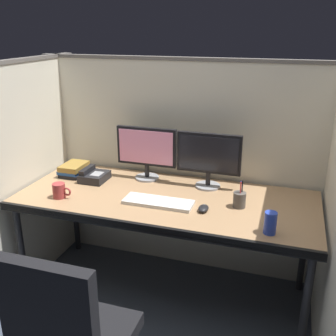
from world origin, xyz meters
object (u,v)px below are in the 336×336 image
at_px(keyboard_main, 158,202).
at_px(pen_cup, 239,200).
at_px(monitor_left, 147,150).
at_px(computer_mouse, 203,208).
at_px(coffee_mug, 59,191).
at_px(book_stack, 74,169).
at_px(monitor_right, 209,157).
at_px(desk_phone, 94,176).
at_px(desk, 165,205).
at_px(soda_can, 270,223).

distance_m(keyboard_main, pen_cup, 0.49).
bearing_deg(monitor_left, keyboard_main, -60.18).
xyz_separation_m(monitor_left, keyboard_main, (0.22, -0.38, -0.20)).
distance_m(computer_mouse, coffee_mug, 0.92).
relative_size(computer_mouse, book_stack, 0.45).
xyz_separation_m(computer_mouse, book_stack, (-1.04, 0.30, 0.03)).
height_order(monitor_right, computer_mouse, monitor_right).
distance_m(book_stack, desk_phone, 0.20).
bearing_deg(monitor_right, monitor_left, 177.53).
bearing_deg(computer_mouse, desk, 158.00).
bearing_deg(computer_mouse, coffee_mug, -174.39).
height_order(monitor_left, keyboard_main, monitor_left).
bearing_deg(computer_mouse, monitor_right, 98.47).
bearing_deg(soda_can, monitor_left, 148.79).
distance_m(soda_can, coffee_mug, 1.31).
distance_m(desk, monitor_right, 0.43).
distance_m(book_stack, soda_can, 1.50).
relative_size(desk, pen_cup, 11.32).
relative_size(keyboard_main, soda_can, 3.52).
relative_size(monitor_left, desk_phone, 2.26).
bearing_deg(desk_phone, desk, -12.66).
relative_size(desk, computer_mouse, 19.79).
xyz_separation_m(pen_cup, soda_can, (0.20, -0.27, 0.01)).
distance_m(book_stack, coffee_mug, 0.41).
distance_m(desk, pen_cup, 0.48).
relative_size(monitor_right, pen_cup, 2.56).
height_order(computer_mouse, pen_cup, pen_cup).
height_order(pen_cup, soda_can, pen_cup).
bearing_deg(pen_cup, soda_can, -53.81).
distance_m(monitor_left, monitor_right, 0.45).
bearing_deg(monitor_left, monitor_right, -2.47).
height_order(soda_can, coffee_mug, soda_can).
xyz_separation_m(monitor_right, desk_phone, (-0.79, -0.13, -0.18)).
xyz_separation_m(monitor_left, desk_phone, (-0.34, -0.15, -0.18)).
relative_size(monitor_left, pen_cup, 2.56).
distance_m(monitor_right, computer_mouse, 0.42).
bearing_deg(pen_cup, desk, -179.03).
height_order(desk, pen_cup, pen_cup).
xyz_separation_m(monitor_left, monitor_right, (0.45, -0.02, 0.00)).
distance_m(monitor_left, computer_mouse, 0.67).
distance_m(keyboard_main, soda_can, 0.70).
distance_m(pen_cup, soda_can, 0.34).
distance_m(keyboard_main, desk_phone, 0.60).
bearing_deg(desk, monitor_right, 49.65).
relative_size(pen_cup, coffee_mug, 1.33).
bearing_deg(book_stack, keyboard_main, -20.70).
bearing_deg(pen_cup, desk_phone, 173.40).
xyz_separation_m(desk, monitor_right, (0.22, 0.26, 0.27)).
bearing_deg(book_stack, monitor_right, 4.25).
relative_size(desk, soda_can, 15.57).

